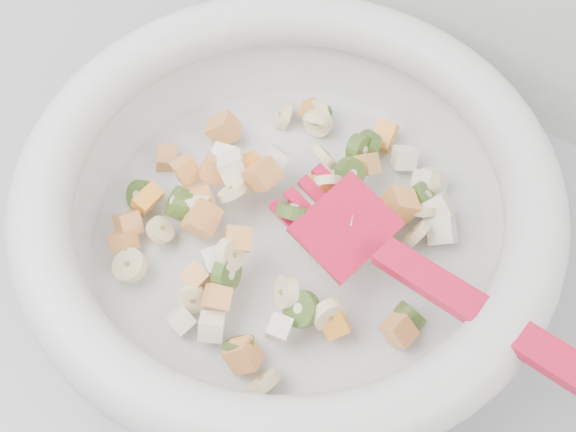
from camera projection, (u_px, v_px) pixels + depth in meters
The scene contains 2 objects.
counter at pixel (255, 430), 0.97m from camera, with size 2.00×0.60×0.90m, color gray.
mixing_bowl at pixel (289, 207), 0.55m from camera, with size 0.50×0.40×0.13m.
Camera 1 is at (0.19, 1.24, 1.42)m, focal length 45.00 mm.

